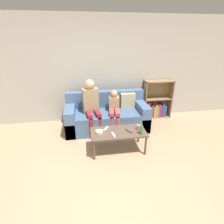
{
  "coord_description": "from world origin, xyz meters",
  "views": [
    {
      "loc": [
        -0.34,
        -2.06,
        2.09
      ],
      "look_at": [
        0.18,
        1.27,
        0.63
      ],
      "focal_mm": 28.0,
      "sensor_mm": 36.0,
      "label": 1
    }
  ],
  "objects_px": {
    "bookshelf": "(156,104)",
    "bottle": "(141,130)",
    "tv_remote_1": "(129,131)",
    "tv_remote_2": "(113,135)",
    "cup_near": "(139,127)",
    "coffee_table": "(118,133)",
    "couch": "(107,117)",
    "tv_remote_0": "(106,129)",
    "person_child": "(114,109)",
    "person_adult": "(91,102)",
    "snack_bowl": "(99,132)"
  },
  "relations": [
    {
      "from": "tv_remote_1",
      "to": "tv_remote_2",
      "type": "bearing_deg",
      "value": 170.31
    },
    {
      "from": "bookshelf",
      "to": "person_adult",
      "type": "xyz_separation_m",
      "value": [
        -1.8,
        -0.53,
        0.34
      ]
    },
    {
      "from": "bookshelf",
      "to": "bottle",
      "type": "bearing_deg",
      "value": -120.43
    },
    {
      "from": "couch",
      "to": "tv_remote_0",
      "type": "height_order",
      "value": "couch"
    },
    {
      "from": "bookshelf",
      "to": "person_child",
      "type": "xyz_separation_m",
      "value": [
        -1.27,
        -0.58,
        0.17
      ]
    },
    {
      "from": "tv_remote_0",
      "to": "tv_remote_2",
      "type": "bearing_deg",
      "value": -32.64
    },
    {
      "from": "person_adult",
      "to": "tv_remote_0",
      "type": "xyz_separation_m",
      "value": [
        0.24,
        -0.78,
        -0.28
      ]
    },
    {
      "from": "bottle",
      "to": "coffee_table",
      "type": "bearing_deg",
      "value": 159.05
    },
    {
      "from": "tv_remote_0",
      "to": "snack_bowl",
      "type": "relative_size",
      "value": 1.15
    },
    {
      "from": "tv_remote_0",
      "to": "tv_remote_1",
      "type": "relative_size",
      "value": 0.97
    },
    {
      "from": "snack_bowl",
      "to": "tv_remote_2",
      "type": "bearing_deg",
      "value": -27.57
    },
    {
      "from": "bookshelf",
      "to": "bottle",
      "type": "xyz_separation_m",
      "value": [
        -0.93,
        -1.59,
        0.14
      ]
    },
    {
      "from": "bookshelf",
      "to": "person_child",
      "type": "bearing_deg",
      "value": -155.41
    },
    {
      "from": "person_child",
      "to": "tv_remote_2",
      "type": "height_order",
      "value": "person_child"
    },
    {
      "from": "tv_remote_1",
      "to": "snack_bowl",
      "type": "relative_size",
      "value": 1.19
    },
    {
      "from": "bookshelf",
      "to": "snack_bowl",
      "type": "bearing_deg",
      "value": -139.89
    },
    {
      "from": "cup_near",
      "to": "bottle",
      "type": "distance_m",
      "value": 0.17
    },
    {
      "from": "cup_near",
      "to": "person_child",
      "type": "bearing_deg",
      "value": 112.05
    },
    {
      "from": "tv_remote_1",
      "to": "cup_near",
      "type": "bearing_deg",
      "value": -16.5
    },
    {
      "from": "person_child",
      "to": "tv_remote_2",
      "type": "bearing_deg",
      "value": -93.56
    },
    {
      "from": "couch",
      "to": "tv_remote_0",
      "type": "relative_size",
      "value": 11.6
    },
    {
      "from": "bookshelf",
      "to": "cup_near",
      "type": "relative_size",
      "value": 10.96
    },
    {
      "from": "bookshelf",
      "to": "coffee_table",
      "type": "height_order",
      "value": "bookshelf"
    },
    {
      "from": "couch",
      "to": "bottle",
      "type": "relative_size",
      "value": 9.57
    },
    {
      "from": "person_adult",
      "to": "cup_near",
      "type": "xyz_separation_m",
      "value": [
        0.87,
        -0.89,
        -0.25
      ]
    },
    {
      "from": "snack_bowl",
      "to": "person_adult",
      "type": "bearing_deg",
      "value": 96.11
    },
    {
      "from": "tv_remote_1",
      "to": "tv_remote_2",
      "type": "relative_size",
      "value": 0.99
    },
    {
      "from": "person_adult",
      "to": "tv_remote_2",
      "type": "bearing_deg",
      "value": -81.12
    },
    {
      "from": "bookshelf",
      "to": "cup_near",
      "type": "xyz_separation_m",
      "value": [
        -0.93,
        -1.42,
        0.1
      ]
    },
    {
      "from": "coffee_table",
      "to": "tv_remote_2",
      "type": "height_order",
      "value": "tv_remote_2"
    },
    {
      "from": "coffee_table",
      "to": "snack_bowl",
      "type": "relative_size",
      "value": 7.25
    },
    {
      "from": "person_child",
      "to": "bookshelf",
      "type": "bearing_deg",
      "value": 31.63
    },
    {
      "from": "person_child",
      "to": "coffee_table",
      "type": "bearing_deg",
      "value": -87.47
    },
    {
      "from": "couch",
      "to": "tv_remote_1",
      "type": "xyz_separation_m",
      "value": [
        0.29,
        -1.0,
        0.14
      ]
    },
    {
      "from": "bookshelf",
      "to": "tv_remote_1",
      "type": "height_order",
      "value": "bookshelf"
    },
    {
      "from": "coffee_table",
      "to": "tv_remote_2",
      "type": "distance_m",
      "value": 0.18
    },
    {
      "from": "tv_remote_0",
      "to": "bottle",
      "type": "bearing_deg",
      "value": 10.56
    },
    {
      "from": "tv_remote_1",
      "to": "tv_remote_0",
      "type": "bearing_deg",
      "value": 133.23
    },
    {
      "from": "coffee_table",
      "to": "tv_remote_1",
      "type": "bearing_deg",
      "value": -7.28
    },
    {
      "from": "coffee_table",
      "to": "person_child",
      "type": "distance_m",
      "value": 0.87
    },
    {
      "from": "bookshelf",
      "to": "tv_remote_0",
      "type": "distance_m",
      "value": 2.04
    },
    {
      "from": "cup_near",
      "to": "tv_remote_1",
      "type": "xyz_separation_m",
      "value": [
        -0.2,
        -0.04,
        -0.04
      ]
    },
    {
      "from": "tv_remote_0",
      "to": "tv_remote_2",
      "type": "distance_m",
      "value": 0.27
    },
    {
      "from": "coffee_table",
      "to": "tv_remote_1",
      "type": "height_order",
      "value": "tv_remote_1"
    },
    {
      "from": "bookshelf",
      "to": "cup_near",
      "type": "height_order",
      "value": "bookshelf"
    },
    {
      "from": "person_adult",
      "to": "snack_bowl",
      "type": "height_order",
      "value": "person_adult"
    },
    {
      "from": "person_adult",
      "to": "bookshelf",
      "type": "bearing_deg",
      "value": 6.9
    },
    {
      "from": "person_adult",
      "to": "tv_remote_1",
      "type": "height_order",
      "value": "person_adult"
    },
    {
      "from": "couch",
      "to": "cup_near",
      "type": "distance_m",
      "value": 1.1
    },
    {
      "from": "couch",
      "to": "tv_remote_0",
      "type": "distance_m",
      "value": 0.87
    }
  ]
}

